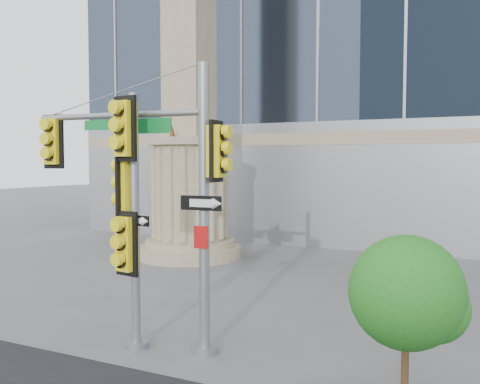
% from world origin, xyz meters
% --- Properties ---
extents(ground, '(120.00, 120.00, 0.00)m').
position_xyz_m(ground, '(0.00, 0.00, 0.00)').
color(ground, '#545456').
rests_on(ground, ground).
extents(monument, '(4.40, 4.40, 16.60)m').
position_xyz_m(monument, '(-6.00, 9.00, 5.52)').
color(monument, gray).
rests_on(monument, ground).
extents(main_signal_pole, '(4.84, 0.73, 6.22)m').
position_xyz_m(main_signal_pole, '(-0.81, -0.67, 3.85)').
color(main_signal_pole, slate).
rests_on(main_signal_pole, ground).
extents(secondary_signal_pole, '(0.97, 0.81, 5.63)m').
position_xyz_m(secondary_signal_pole, '(-1.31, -1.09, 3.30)').
color(secondary_signal_pole, slate).
rests_on(secondary_signal_pole, ground).
extents(street_tree, '(1.90, 1.86, 2.97)m').
position_xyz_m(street_tree, '(4.70, -1.58, 1.95)').
color(street_tree, gray).
rests_on(street_tree, ground).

